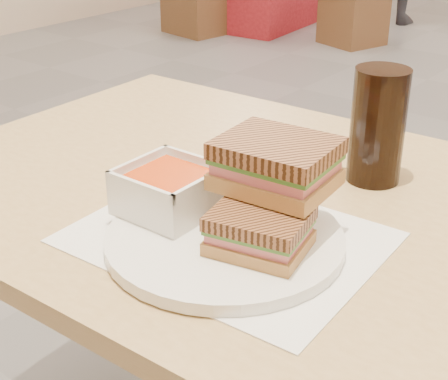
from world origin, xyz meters
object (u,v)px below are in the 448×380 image
Objects in this scene: main_table at (306,281)px; bg_chair_0r at (354,15)px; bg_chair_0l at (200,0)px; cola_glass at (378,126)px; panini_lower at (260,231)px; soup_bowl at (170,192)px; plate at (225,239)px.

main_table is 4.09m from bg_chair_0r.
bg_chair_0r is at bearing 19.72° from bg_chair_0l.
cola_glass is at bearing -46.27° from bg_chair_0l.
bg_chair_0l is 1.09× the size of bg_chair_0r.
bg_chair_0r is at bearing 116.32° from panini_lower.
cola_glass reaches higher than panini_lower.
main_table is 2.46× the size of bg_chair_0l.
soup_bowl reaches higher than bg_chair_0l.
bg_chair_0l is at bearing 132.29° from main_table.
cola_glass reaches higher than soup_bowl.
cola_glass reaches higher than plate.
soup_bowl reaches higher than plate.
soup_bowl is at bearing -131.45° from main_table.
cola_glass is (0.02, 0.14, 0.20)m from main_table.
bg_chair_0l is (-2.91, 3.38, -0.51)m from plate.
soup_bowl is 0.68× the size of cola_glass.
plate reaches higher than bg_chair_0r.
plate is (-0.03, -0.15, 0.12)m from main_table.
panini_lower is (0.02, -0.15, 0.16)m from main_table.
main_table is 0.24m from cola_glass.
soup_bowl is at bearing -117.31° from cola_glass.
bg_chair_0r is (1.10, 0.39, -0.04)m from bg_chair_0l.
bg_chair_0l is at bearing 129.86° from soup_bowl.
cola_glass is at bearing 79.75° from plate.
panini_lower is at bearing -1.99° from plate.
plate is at bearing -49.26° from bg_chair_0l.
main_table is 0.21m from panini_lower.
soup_bowl is 0.91× the size of panini_lower.
panini_lower is at bearing -2.56° from soup_bowl.
main_table is 4.39m from bg_chair_0l.
plate is at bearing -100.25° from cola_glass.
main_table is at bearing 77.76° from plate.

